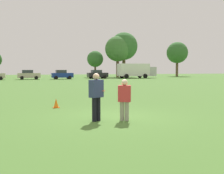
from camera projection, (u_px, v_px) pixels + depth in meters
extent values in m
plane|color=#47702D|center=(113.00, 117.00, 10.24)|extent=(175.82, 175.82, 0.00)
cylinder|color=black|center=(94.00, 109.00, 9.42)|extent=(0.17, 0.17, 0.89)
cylinder|color=black|center=(98.00, 109.00, 9.56)|extent=(0.17, 0.17, 0.89)
cube|color=navy|center=(96.00, 89.00, 9.44)|extent=(0.57, 0.48, 0.65)
sphere|color=#D8AD8C|center=(96.00, 77.00, 9.41)|extent=(0.25, 0.25, 0.25)
cylinder|color=gray|center=(127.00, 111.00, 9.55)|extent=(0.16, 0.16, 0.72)
cylinder|color=gray|center=(122.00, 111.00, 9.58)|extent=(0.16, 0.16, 0.72)
cube|color=red|center=(124.00, 94.00, 9.52)|extent=(0.54, 0.45, 0.61)
sphere|color=beige|center=(125.00, 82.00, 9.49)|extent=(0.23, 0.23, 0.23)
cylinder|color=#E54C33|center=(102.00, 91.00, 9.59)|extent=(0.27, 0.27, 0.05)
cube|color=#D8590C|center=(56.00, 107.00, 12.81)|extent=(0.32, 0.32, 0.03)
cone|color=orange|center=(56.00, 103.00, 12.80)|extent=(0.24, 0.24, 0.45)
cylinder|color=black|center=(1.00, 78.00, 48.08)|extent=(0.67, 0.24, 0.66)
cylinder|color=black|center=(0.00, 78.00, 46.20)|extent=(0.67, 0.24, 0.66)
cube|color=#B7AD99|center=(29.00, 75.00, 49.01)|extent=(4.25, 1.93, 0.90)
cube|color=#2D333D|center=(28.00, 72.00, 48.88)|extent=(2.05, 1.70, 0.64)
cylinder|color=black|center=(36.00, 77.00, 50.41)|extent=(0.67, 0.24, 0.66)
cylinder|color=black|center=(36.00, 78.00, 48.53)|extent=(0.67, 0.24, 0.66)
cylinder|color=black|center=(22.00, 78.00, 49.55)|extent=(0.67, 0.24, 0.66)
cylinder|color=black|center=(22.00, 78.00, 47.67)|extent=(0.67, 0.24, 0.66)
cube|color=navy|center=(62.00, 75.00, 50.63)|extent=(4.25, 1.93, 0.90)
cube|color=#2D333D|center=(61.00, 72.00, 50.49)|extent=(2.05, 1.70, 0.64)
cylinder|color=black|center=(68.00, 77.00, 52.03)|extent=(0.67, 0.24, 0.66)
cylinder|color=black|center=(70.00, 78.00, 50.15)|extent=(0.67, 0.24, 0.66)
cylinder|color=black|center=(55.00, 77.00, 51.17)|extent=(0.67, 0.24, 0.66)
cylinder|color=black|center=(56.00, 78.00, 49.29)|extent=(0.67, 0.24, 0.66)
cube|color=black|center=(98.00, 75.00, 53.45)|extent=(4.25, 1.93, 0.90)
cube|color=#2D333D|center=(96.00, 71.00, 53.31)|extent=(2.05, 1.70, 0.64)
cylinder|color=black|center=(102.00, 77.00, 54.85)|extent=(0.67, 0.24, 0.66)
cylinder|color=black|center=(105.00, 77.00, 52.97)|extent=(0.67, 0.24, 0.66)
cylinder|color=black|center=(90.00, 77.00, 53.99)|extent=(0.67, 0.24, 0.66)
cylinder|color=black|center=(93.00, 77.00, 52.11)|extent=(0.67, 0.24, 0.66)
cube|color=white|center=(133.00, 70.00, 55.87)|extent=(6.87, 2.71, 2.70)
cube|color=#B2B2B7|center=(151.00, 71.00, 57.29)|extent=(1.87, 2.35, 2.00)
cylinder|color=black|center=(140.00, 76.00, 57.99)|extent=(0.97, 0.31, 0.96)
cylinder|color=black|center=(145.00, 76.00, 55.41)|extent=(0.97, 0.31, 0.96)
cylinder|color=black|center=(122.00, 76.00, 56.52)|extent=(0.97, 0.31, 0.96)
cylinder|color=black|center=(127.00, 76.00, 53.94)|extent=(0.97, 0.31, 0.96)
cylinder|color=brown|center=(95.00, 71.00, 64.18)|extent=(0.47, 0.47, 2.83)
sphere|color=#33662D|center=(95.00, 59.00, 63.96)|extent=(4.04, 4.04, 4.04)
cylinder|color=brown|center=(118.00, 68.00, 63.29)|extent=(0.73, 0.73, 4.36)
sphere|color=#3D7033|center=(118.00, 49.00, 62.96)|extent=(6.23, 6.23, 6.23)
cylinder|color=brown|center=(124.00, 67.00, 64.61)|extent=(0.81, 0.81, 4.83)
sphere|color=#33662D|center=(124.00, 46.00, 64.24)|extent=(6.90, 6.90, 6.90)
cylinder|color=brown|center=(177.00, 69.00, 71.45)|extent=(0.69, 0.69, 4.11)
sphere|color=#33662D|center=(177.00, 53.00, 71.13)|extent=(5.88, 5.88, 5.88)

